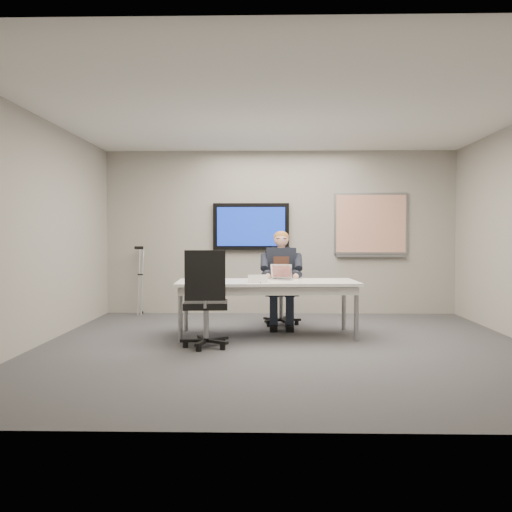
{
  "coord_description": "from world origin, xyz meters",
  "views": [
    {
      "loc": [
        -0.19,
        -6.82,
        1.34
      ],
      "look_at": [
        -0.37,
        0.87,
        1.07
      ],
      "focal_mm": 40.0,
      "sensor_mm": 36.0,
      "label": 1
    }
  ],
  "objects_px": {
    "laptop": "(282,276)",
    "seated_person": "(281,289)",
    "conference_table": "(267,287)",
    "office_chair_far": "(281,301)",
    "office_chair_near": "(206,318)"
  },
  "relations": [
    {
      "from": "conference_table",
      "to": "office_chair_near",
      "type": "distance_m",
      "value": 1.16
    },
    {
      "from": "seated_person",
      "to": "laptop",
      "type": "relative_size",
      "value": 4.2
    },
    {
      "from": "office_chair_near",
      "to": "seated_person",
      "type": "xyz_separation_m",
      "value": [
        0.93,
        1.58,
        0.2
      ]
    },
    {
      "from": "office_chair_far",
      "to": "laptop",
      "type": "bearing_deg",
      "value": -93.64
    },
    {
      "from": "conference_table",
      "to": "office_chair_near",
      "type": "relative_size",
      "value": 2.08
    },
    {
      "from": "office_chair_far",
      "to": "laptop",
      "type": "distance_m",
      "value": 0.87
    },
    {
      "from": "office_chair_near",
      "to": "laptop",
      "type": "distance_m",
      "value": 1.49
    },
    {
      "from": "office_chair_near",
      "to": "laptop",
      "type": "height_order",
      "value": "office_chair_near"
    },
    {
      "from": "conference_table",
      "to": "laptop",
      "type": "height_order",
      "value": "laptop"
    },
    {
      "from": "laptop",
      "to": "seated_person",
      "type": "bearing_deg",
      "value": 102.31
    },
    {
      "from": "office_chair_far",
      "to": "office_chair_near",
      "type": "height_order",
      "value": "office_chair_near"
    },
    {
      "from": "conference_table",
      "to": "laptop",
      "type": "xyz_separation_m",
      "value": [
        0.2,
        0.22,
        0.14
      ]
    },
    {
      "from": "conference_table",
      "to": "seated_person",
      "type": "relative_size",
      "value": 1.73
    },
    {
      "from": "seated_person",
      "to": "laptop",
      "type": "bearing_deg",
      "value": -91.81
    },
    {
      "from": "conference_table",
      "to": "office_chair_far",
      "type": "height_order",
      "value": "office_chair_far"
    }
  ]
}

